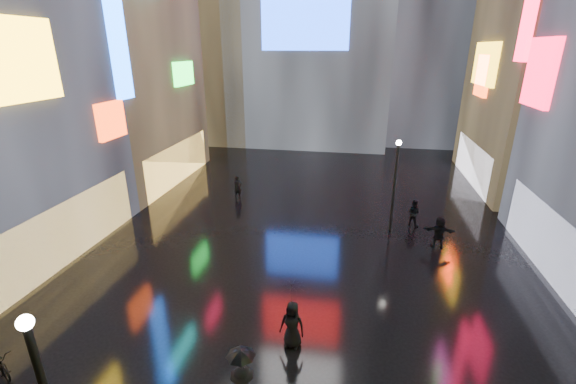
# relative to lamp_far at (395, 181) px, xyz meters

# --- Properties ---
(ground) EXTENTS (140.00, 140.00, 0.00)m
(ground) POSITION_rel_lamp_far_xyz_m (-4.43, -0.15, -2.94)
(ground) COLOR black
(ground) RESTS_ON ground
(building_left_far) EXTENTS (10.28, 12.00, 22.00)m
(building_left_far) POSITION_rel_lamp_far_xyz_m (-20.41, 5.85, 8.04)
(building_left_far) COLOR black
(building_left_far) RESTS_ON ground
(tower_flank_left) EXTENTS (10.00, 10.00, 26.00)m
(tower_flank_left) POSITION_rel_lamp_far_xyz_m (-18.43, 21.85, 10.06)
(tower_flank_left) COLOR black
(tower_flank_left) RESTS_ON ground
(lamp_far) EXTENTS (0.30, 0.30, 5.20)m
(lamp_far) POSITION_rel_lamp_far_xyz_m (0.00, 0.00, 0.00)
(lamp_far) COLOR black
(lamp_far) RESTS_ON ground
(pedestrian_4) EXTENTS (0.91, 0.65, 1.74)m
(pedestrian_4) POSITION_rel_lamp_far_xyz_m (-3.95, -9.98, -2.07)
(pedestrian_4) COLOR black
(pedestrian_4) RESTS_ON ground
(pedestrian_5) EXTENTS (1.61, 0.60, 1.70)m
(pedestrian_5) POSITION_rel_lamp_far_xyz_m (2.27, -1.68, -2.09)
(pedestrian_5) COLOR black
(pedestrian_5) RESTS_ON ground
(pedestrian_6) EXTENTS (0.68, 0.67, 1.58)m
(pedestrian_6) POSITION_rel_lamp_far_xyz_m (-9.98, 3.13, -2.16)
(pedestrian_6) COLOR black
(pedestrian_6) RESTS_ON ground
(pedestrian_7) EXTENTS (0.96, 0.89, 1.58)m
(pedestrian_7) POSITION_rel_lamp_far_xyz_m (1.29, 0.81, -2.15)
(pedestrian_7) COLOR black
(pedestrian_7) RESTS_ON ground
(umbrella_1) EXTENTS (0.78, 0.78, 0.64)m
(umbrella_1) POSITION_rel_lamp_far_xyz_m (-4.80, -12.96, -0.89)
(umbrella_1) COLOR black
(umbrella_1) RESTS_ON pedestrian_2
(umbrella_2) EXTENTS (1.22, 1.22, 0.79)m
(umbrella_2) POSITION_rel_lamp_far_xyz_m (-3.95, -9.98, -0.80)
(umbrella_2) COLOR black
(umbrella_2) RESTS_ON pedestrian_4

